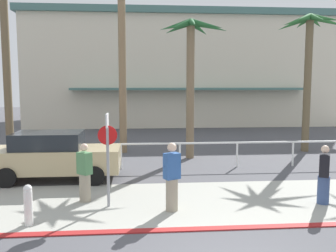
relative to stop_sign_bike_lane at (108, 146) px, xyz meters
name	(u,v)px	position (x,y,z in m)	size (l,w,h in m)	color
ground_plane	(176,160)	(2.48, 6.02, -1.68)	(80.00, 80.00, 0.00)	#4C4C51
sidewalk_strip	(197,202)	(2.48, 0.22, -1.67)	(44.00, 4.00, 0.02)	#9E9E93
curb_paint	(211,229)	(2.48, -1.78, -1.66)	(44.00, 0.24, 0.03)	maroon
building_backdrop	(180,71)	(4.71, 23.61, 2.88)	(25.54, 12.60, 9.07)	beige
rail_fence	(180,147)	(2.48, 4.52, -0.84)	(28.07, 0.08, 1.04)	white
stop_sign_bike_lane	(108,146)	(0.00, 0.00, 0.00)	(0.52, 0.56, 2.56)	gray
bollard_0	(28,205)	(-1.78, -1.22, -1.16)	(0.20, 0.20, 1.00)	white
palm_tree_1	(6,17)	(-5.12, 7.95, 4.73)	(3.15, 3.23, 9.03)	brown
palm_tree_2	(122,2)	(0.12, 8.16, 5.51)	(3.40, 3.34, 9.58)	#846B4C
palm_tree_3	(191,53)	(3.21, 6.51, 3.06)	(3.06, 2.56, 6.21)	#756047
palm_tree_4	(309,47)	(9.20, 7.75, 3.49)	(3.31, 3.05, 6.74)	brown
car_tan_1	(54,155)	(-2.09, 3.07, -0.81)	(4.40, 2.02, 1.69)	tan
pedestrian_0	(85,175)	(-0.70, 0.51, -0.90)	(0.47, 0.46, 1.68)	gray
pedestrian_1	(172,180)	(1.69, -0.49, -0.82)	(0.47, 0.43, 1.83)	gray
pedestrian_2	(324,177)	(5.95, -0.28, -0.91)	(0.44, 0.48, 1.67)	#384C7A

